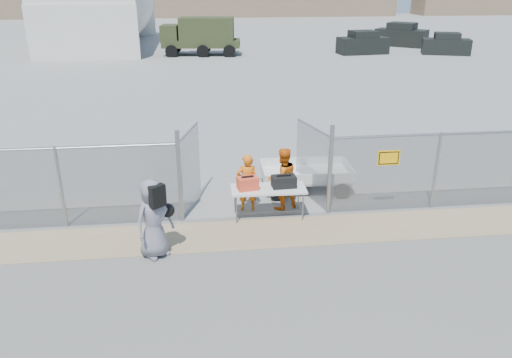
{
  "coord_description": "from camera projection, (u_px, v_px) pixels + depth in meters",
  "views": [
    {
      "loc": [
        -1.44,
        -10.17,
        6.05
      ],
      "look_at": [
        0.0,
        2.0,
        1.1
      ],
      "focal_mm": 35.0,
      "sensor_mm": 36.0,
      "label": 1
    }
  ],
  "objects": [
    {
      "name": "security_worker_left",
      "position": [
        247.0,
        183.0,
        13.71
      ],
      "size": [
        0.61,
        0.41,
        1.64
      ],
      "primitive_type": "imported",
      "rotation": [
        0.0,
        0.0,
        3.17
      ],
      "color": "orange",
      "rests_on": "ground"
    },
    {
      "name": "quonset_hangar",
      "position": [
        100.0,
        2.0,
        46.03
      ],
      "size": [
        9.0,
        18.0,
        8.0
      ],
      "primitive_type": null,
      "color": "silver",
      "rests_on": "ground"
    },
    {
      "name": "orange_bag",
      "position": [
        248.0,
        183.0,
        13.16
      ],
      "size": [
        0.59,
        0.44,
        0.33
      ],
      "primitive_type": "cube",
      "rotation": [
        0.0,
        0.0,
        0.17
      ],
      "color": "#F1492A",
      "rests_on": "folding_table"
    },
    {
      "name": "ground",
      "position": [
        266.0,
        254.0,
        11.79
      ],
      "size": [
        160.0,
        160.0,
        0.0
      ],
      "primitive_type": "plane",
      "color": "#545454"
    },
    {
      "name": "dirt_strip",
      "position": [
        261.0,
        233.0,
        12.7
      ],
      "size": [
        44.0,
        1.6,
        0.01
      ],
      "primitive_type": "cube",
      "color": "#9A815F",
      "rests_on": "ground"
    },
    {
      "name": "visitor",
      "position": [
        154.0,
        218.0,
        11.38
      ],
      "size": [
        1.11,
        1.05,
        1.9
      ],
      "primitive_type": "imported",
      "rotation": [
        0.0,
        0.0,
        0.66
      ],
      "color": "slate",
      "rests_on": "ground"
    },
    {
      "name": "parked_vehicle_mid",
      "position": [
        401.0,
        35.0,
        47.19
      ],
      "size": [
        4.95,
        4.55,
        2.1
      ],
      "primitive_type": null,
      "rotation": [
        0.0,
        0.0,
        -0.67
      ],
      "color": "black",
      "rests_on": "ground"
    },
    {
      "name": "folding_table",
      "position": [
        268.0,
        202.0,
        13.46
      ],
      "size": [
        2.01,
        0.86,
        0.85
      ],
      "primitive_type": null,
      "rotation": [
        0.0,
        0.0,
        -0.02
      ],
      "color": "silver",
      "rests_on": "ground"
    },
    {
      "name": "black_duffel",
      "position": [
        284.0,
        182.0,
        13.31
      ],
      "size": [
        0.66,
        0.41,
        0.31
      ],
      "primitive_type": "cube",
      "rotation": [
        0.0,
        0.0,
        0.06
      ],
      "color": "black",
      "rests_on": "folding_table"
    },
    {
      "name": "security_worker_right",
      "position": [
        283.0,
        179.0,
        13.79
      ],
      "size": [
        1.05,
        0.93,
        1.78
      ],
      "primitive_type": "imported",
      "rotation": [
        0.0,
        0.0,
        3.5
      ],
      "color": "orange",
      "rests_on": "ground"
    },
    {
      "name": "parked_vehicle_near",
      "position": [
        363.0,
        43.0,
        42.35
      ],
      "size": [
        4.35,
        2.38,
        1.88
      ],
      "primitive_type": null,
      "rotation": [
        0.0,
        0.0,
        0.13
      ],
      "color": "black",
      "rests_on": "ground"
    },
    {
      "name": "tarmac_inside",
      "position": [
        210.0,
        42.0,
        50.45
      ],
      "size": [
        160.0,
        80.0,
        0.01
      ],
      "primitive_type": "cube",
      "color": "gray",
      "rests_on": "ground"
    },
    {
      "name": "utility_trailer",
      "position": [
        306.0,
        177.0,
        15.2
      ],
      "size": [
        3.53,
        1.89,
        0.84
      ],
      "primitive_type": null,
      "rotation": [
        0.0,
        0.0,
        -0.03
      ],
      "color": "silver",
      "rests_on": "ground"
    },
    {
      "name": "chain_link_fence",
      "position": [
        256.0,
        179.0,
        13.21
      ],
      "size": [
        40.0,
        0.2,
        2.2
      ],
      "primitive_type": null,
      "color": "gray",
      "rests_on": "ground"
    },
    {
      "name": "parked_vehicle_far",
      "position": [
        446.0,
        44.0,
        42.09
      ],
      "size": [
        4.23,
        2.96,
        1.75
      ],
      "primitive_type": null,
      "rotation": [
        0.0,
        0.0,
        -0.35
      ],
      "color": "black",
      "rests_on": "ground"
    },
    {
      "name": "military_truck",
      "position": [
        201.0,
        36.0,
        41.44
      ],
      "size": [
        6.62,
        3.05,
        3.05
      ],
      "primitive_type": null,
      "rotation": [
        0.0,
        0.0,
        -0.11
      ],
      "color": "#2E361C",
      "rests_on": "ground"
    }
  ]
}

